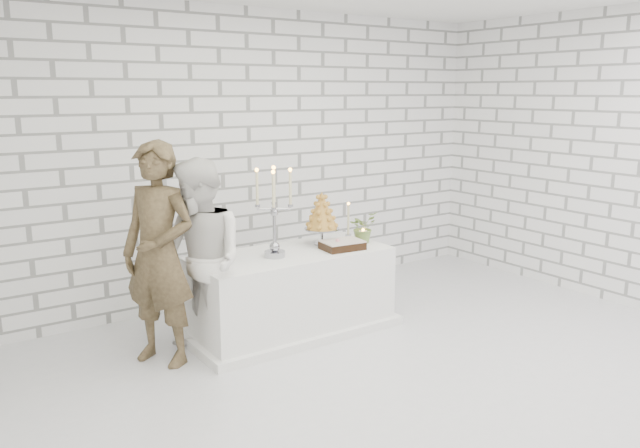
{
  "coord_description": "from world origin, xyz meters",
  "views": [
    {
      "loc": [
        -3.08,
        -3.28,
        2.17
      ],
      "look_at": [
        -0.1,
        1.06,
        1.05
      ],
      "focal_mm": 35.12,
      "sensor_mm": 36.0,
      "label": 1
    }
  ],
  "objects": [
    {
      "name": "chocolate_cake",
      "position": [
        0.24,
        1.18,
        0.79
      ],
      "size": [
        0.39,
        0.3,
        0.08
      ],
      "primitive_type": "cube",
      "rotation": [
        0.0,
        0.0,
        -0.1
      ],
      "color": "black",
      "rests_on": "cake_table"
    },
    {
      "name": "croquembouche",
      "position": [
        0.18,
        1.44,
        1.0
      ],
      "size": [
        0.34,
        0.34,
        0.51
      ],
      "primitive_type": null,
      "rotation": [
        0.0,
        0.0,
        0.03
      ],
      "color": "#9D661C",
      "rests_on": "cake_table"
    },
    {
      "name": "flowers",
      "position": [
        0.56,
        1.29,
        0.9
      ],
      "size": [
        0.32,
        0.3,
        0.3
      ],
      "primitive_type": "imported",
      "rotation": [
        0.0,
        0.0,
        0.27
      ],
      "color": "#38632A",
      "rests_on": "cake_table"
    },
    {
      "name": "groom",
      "position": [
        -1.42,
        1.4,
        0.9
      ],
      "size": [
        0.72,
        0.79,
        1.8
      ],
      "primitive_type": "imported",
      "rotation": [
        0.0,
        0.0,
        -1.01
      ],
      "color": "#3B2F1F",
      "rests_on": "ground"
    },
    {
      "name": "wall_back",
      "position": [
        0.0,
        2.5,
        1.5
      ],
      "size": [
        6.0,
        0.01,
        3.0
      ],
      "primitive_type": "cube",
      "color": "white",
      "rests_on": "ground"
    },
    {
      "name": "ground",
      "position": [
        0.0,
        0.0,
        0.0
      ],
      "size": [
        6.0,
        5.0,
        0.01
      ],
      "primitive_type": "cube",
      "color": "silver",
      "rests_on": "ground"
    },
    {
      "name": "wall_right",
      "position": [
        3.0,
        0.0,
        1.5
      ],
      "size": [
        0.01,
        5.0,
        3.0
      ],
      "primitive_type": "cube",
      "color": "white",
      "rests_on": "ground"
    },
    {
      "name": "extra_taper",
      "position": [
        0.6,
        1.58,
        0.91
      ],
      "size": [
        0.07,
        0.07,
        0.32
      ],
      "primitive_type": "cylinder",
      "rotation": [
        0.0,
        0.0,
        0.12
      ],
      "color": "beige",
      "rests_on": "cake_table"
    },
    {
      "name": "pillar_candle",
      "position": [
        0.54,
        1.26,
        0.81
      ],
      "size": [
        0.1,
        0.1,
        0.12
      ],
      "primitive_type": "cylinder",
      "rotation": [
        0.0,
        0.0,
        -0.27
      ],
      "color": "white",
      "rests_on": "cake_table"
    },
    {
      "name": "bride",
      "position": [
        -1.14,
        1.22,
        0.83
      ],
      "size": [
        0.72,
        0.88,
        1.66
      ],
      "primitive_type": "imported",
      "rotation": [
        0.0,
        0.0,
        -1.45
      ],
      "color": "white",
      "rests_on": "ground"
    },
    {
      "name": "candelabra",
      "position": [
        -0.41,
        1.3,
        1.15
      ],
      "size": [
        0.39,
        0.39,
        0.8
      ],
      "primitive_type": null,
      "rotation": [
        0.0,
        0.0,
        0.23
      ],
      "color": "#9798A1",
      "rests_on": "cake_table"
    },
    {
      "name": "cake_table",
      "position": [
        -0.21,
        1.36,
        0.38
      ],
      "size": [
        1.8,
        0.8,
        0.75
      ],
      "primitive_type": "cube",
      "color": "white",
      "rests_on": "ground"
    }
  ]
}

